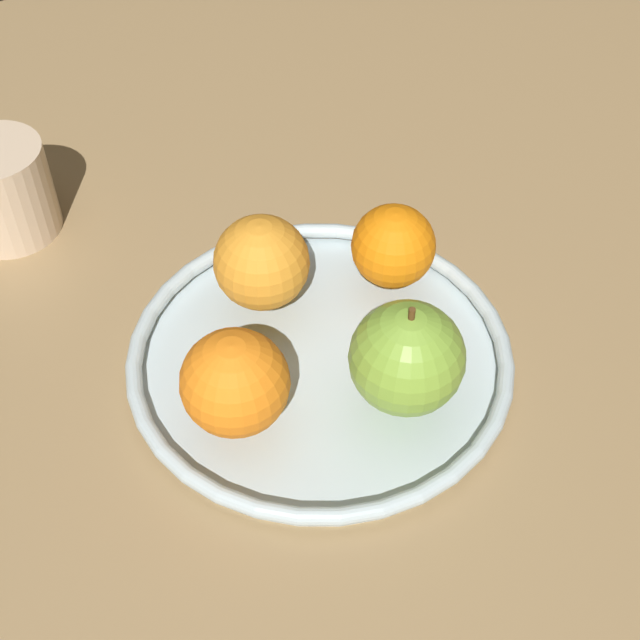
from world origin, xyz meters
TOP-DOWN VIEW (x-y plane):
  - ground_plane at (0.00, 0.00)cm, footprint 131.53×131.53cm
  - fruit_bowl at (0.00, 0.00)cm, footprint 28.23×28.23cm
  - apple at (-6.47, -3.07)cm, footprint 7.83×7.83cm
  - orange_back_right at (3.95, -8.36)cm, footprint 6.45×6.45cm
  - orange_front_right at (-2.83, 7.74)cm, footprint 7.27×7.27cm
  - orange_back_left at (6.63, 1.36)cm, footprint 7.17×7.17cm
  - ambient_mug at (25.98, 16.03)cm, footprint 11.75×8.28cm

SIDE VIEW (x-z plane):
  - ground_plane at x=0.00cm, z-range -4.00..0.00cm
  - fruit_bowl at x=0.00cm, z-range 0.02..1.82cm
  - ambient_mug at x=25.98cm, z-range 0.01..8.06cm
  - orange_back_right at x=3.95cm, z-range 1.80..8.25cm
  - orange_back_left at x=6.63cm, z-range 1.80..8.97cm
  - orange_front_right at x=-2.83cm, z-range 1.80..9.07cm
  - apple at x=-6.47cm, z-range 1.40..10.04cm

